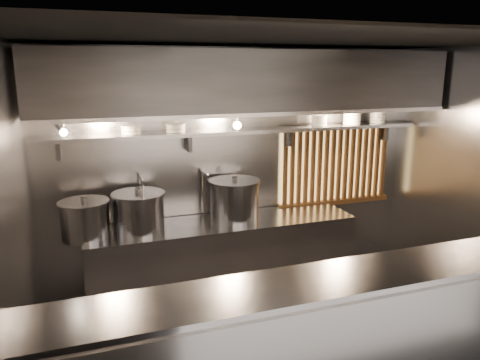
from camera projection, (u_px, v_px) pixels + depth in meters
floor at (288, 343)px, 4.48m from camera, size 4.50×4.50×0.00m
ceiling at (297, 39)px, 3.83m from camera, size 4.50×4.50×0.00m
wall_back at (237, 169)px, 5.53m from camera, size 4.50×0.00×4.50m
wall_left at (14, 232)px, 3.43m from camera, size 0.00×3.00×3.00m
serving_counter at (345, 345)px, 3.47m from camera, size 4.50×0.56×1.13m
cooking_bench at (223, 259)px, 5.32m from camera, size 3.00×0.70×0.90m
bowl_shelf at (242, 131)px, 5.25m from camera, size 4.40×0.34×0.04m
exhaust_hood at (249, 82)px, 4.92m from camera, size 4.40×0.81×0.65m
wood_screen at (335, 165)px, 5.91m from camera, size 1.56×0.09×1.04m
faucet_left at (141, 188)px, 5.06m from camera, size 0.04×0.30×0.50m
faucet_right at (203, 183)px, 5.28m from camera, size 0.04×0.30×0.50m
heat_lamp at (60, 126)px, 4.16m from camera, size 0.25×0.35×0.20m
pendant_bulb at (237, 125)px, 5.09m from camera, size 0.09×0.09×0.19m
stock_pot_left at (85, 219)px, 4.68m from camera, size 0.56×0.56×0.42m
stock_pot_mid at (139, 212)px, 4.86m from camera, size 0.63×0.63×0.46m
stock_pot_right at (235, 200)px, 5.25m from camera, size 0.75×0.75×0.49m
bowl_stack_0 at (131, 130)px, 4.84m from camera, size 0.22×0.22×0.09m
bowl_stack_1 at (176, 128)px, 4.99m from camera, size 0.22×0.22×0.09m
bowl_stack_2 at (319, 120)px, 5.55m from camera, size 0.20×0.20×0.13m
bowl_stack_3 at (352, 117)px, 5.69m from camera, size 0.22×0.22×0.17m
bowl_stack_4 at (378, 116)px, 5.81m from camera, size 0.21×0.21×0.17m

